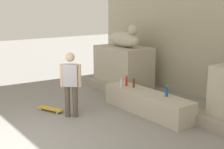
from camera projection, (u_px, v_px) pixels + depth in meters
ground_plane at (23, 147)px, 6.15m from camera, size 40.00×40.00×0.00m
pedestal_left at (123, 67)px, 10.56m from camera, size 1.92×1.20×1.44m
statue_reclining_left at (124, 38)px, 10.31m from camera, size 1.65×0.71×0.78m
ledge_block at (147, 102)px, 8.11m from camera, size 2.78×0.69×0.57m
skater at (71, 82)px, 7.67m from camera, size 0.39×0.43×1.67m
skateboard at (50, 109)px, 8.27m from camera, size 0.82×0.48×0.08m
bottle_red at (127, 81)px, 8.68m from camera, size 0.06×0.06×0.33m
bottle_blue at (167, 92)px, 7.64m from camera, size 0.07×0.07×0.29m
bottle_brown at (134, 83)px, 8.49m from camera, size 0.06×0.06×0.30m
bottle_clear at (121, 83)px, 8.54m from camera, size 0.07×0.07×0.29m
stair_step at (160, 104)px, 8.45m from camera, size 6.73×0.50×0.26m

